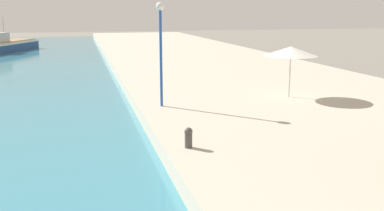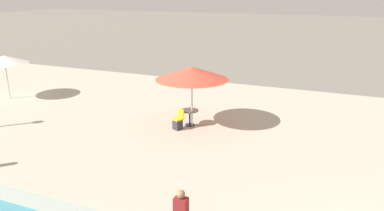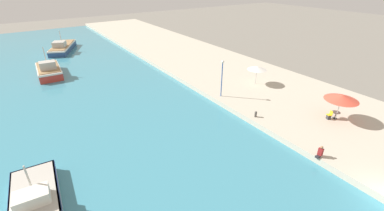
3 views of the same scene
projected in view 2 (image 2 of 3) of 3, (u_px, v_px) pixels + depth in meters
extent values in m
cylinder|color=#B7B7B7|center=(192.00, 102.00, 16.87)|extent=(0.06, 0.06, 2.37)
cone|color=#E04C38|center=(192.00, 73.00, 16.48)|extent=(3.25, 3.25, 0.57)
cylinder|color=#B7B7B7|center=(7.00, 80.00, 21.31)|extent=(0.06, 0.06, 2.19)
cone|color=white|center=(4.00, 60.00, 20.97)|extent=(2.59, 2.59, 0.45)
cylinder|color=#333338|center=(190.00, 125.00, 17.35)|extent=(0.44, 0.44, 0.04)
cylinder|color=#333338|center=(190.00, 118.00, 17.25)|extent=(0.08, 0.08, 0.70)
cylinder|color=#4C4742|center=(190.00, 110.00, 17.14)|extent=(0.80, 0.80, 0.04)
cube|color=#2D2D33|center=(178.00, 124.00, 16.79)|extent=(0.45, 0.45, 0.45)
cube|color=gold|center=(178.00, 119.00, 16.72)|extent=(0.53, 0.53, 0.06)
cube|color=gold|center=(181.00, 113.00, 16.78)|extent=(0.22, 0.39, 0.40)
cube|color=maroon|center=(181.00, 209.00, 9.88)|extent=(0.26, 0.36, 0.64)
sphere|color=#9E704C|center=(181.00, 194.00, 9.75)|extent=(0.23, 0.23, 0.23)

